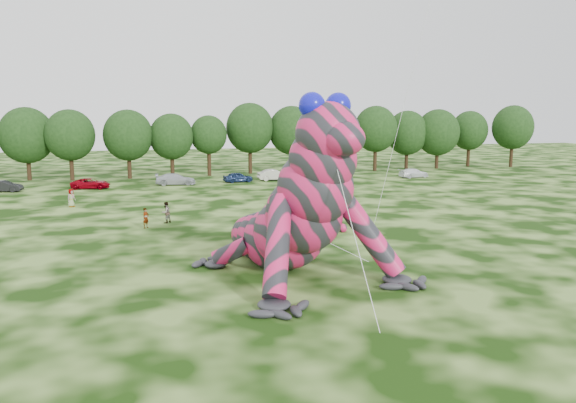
% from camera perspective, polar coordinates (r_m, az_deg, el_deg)
% --- Properties ---
extents(ground, '(240.00, 240.00, 0.00)m').
position_cam_1_polar(ground, '(27.37, 7.53, -10.15)').
color(ground, '#16330A').
rests_on(ground, ground).
extents(inflatable_gecko, '(21.56, 23.76, 9.99)m').
position_cam_1_polar(inflatable_gecko, '(32.35, -1.20, 1.97)').
color(inflatable_gecko, '#CA1C56').
rests_on(inflatable_gecko, ground).
extents(tree_5, '(7.16, 6.44, 9.80)m').
position_cam_1_polar(tree_5, '(83.14, -24.98, 5.33)').
color(tree_5, black).
rests_on(tree_5, ground).
extents(tree_6, '(6.52, 5.86, 9.49)m').
position_cam_1_polar(tree_6, '(80.74, -21.23, 5.37)').
color(tree_6, black).
rests_on(tree_6, ground).
extents(tree_7, '(6.68, 6.01, 9.48)m').
position_cam_1_polar(tree_7, '(80.56, -15.90, 5.62)').
color(tree_7, black).
rests_on(tree_7, ground).
extents(tree_8, '(6.14, 5.53, 8.94)m').
position_cam_1_polar(tree_8, '(81.00, -11.73, 5.60)').
color(tree_8, black).
rests_on(tree_8, ground).
extents(tree_9, '(5.27, 4.74, 8.68)m').
position_cam_1_polar(tree_9, '(81.94, -8.05, 5.64)').
color(tree_9, black).
rests_on(tree_9, ground).
extents(tree_10, '(7.09, 6.38, 10.50)m').
position_cam_1_polar(tree_10, '(84.23, -3.89, 6.42)').
color(tree_10, black).
rests_on(tree_10, ground).
extents(tree_11, '(7.01, 6.31, 10.07)m').
position_cam_1_polar(tree_11, '(85.46, 0.38, 6.33)').
color(tree_11, black).
rests_on(tree_11, ground).
extents(tree_12, '(5.99, 5.39, 8.97)m').
position_cam_1_polar(tree_12, '(87.04, 4.42, 5.99)').
color(tree_12, black).
rests_on(tree_12, ground).
extents(tree_13, '(6.83, 6.15, 10.13)m').
position_cam_1_polar(tree_13, '(89.20, 8.88, 6.35)').
color(tree_13, black).
rests_on(tree_13, ground).
extents(tree_14, '(6.82, 6.14, 9.40)m').
position_cam_1_polar(tree_14, '(93.47, 12.00, 6.15)').
color(tree_14, black).
rests_on(tree_14, ground).
extents(tree_15, '(7.17, 6.45, 9.63)m').
position_cam_1_polar(tree_15, '(95.11, 14.95, 6.16)').
color(tree_15, black).
rests_on(tree_15, ground).
extents(tree_16, '(6.26, 5.63, 9.37)m').
position_cam_1_polar(tree_16, '(100.21, 17.91, 6.08)').
color(tree_16, black).
rests_on(tree_16, ground).
extents(tree_17, '(6.98, 6.28, 10.30)m').
position_cam_1_polar(tree_17, '(101.82, 21.83, 6.17)').
color(tree_17, black).
rests_on(tree_17, ground).
extents(car_1, '(4.11, 2.10, 1.29)m').
position_cam_1_polar(car_1, '(72.17, -26.87, 1.38)').
color(car_1, black).
rests_on(car_1, ground).
extents(car_2, '(4.79, 2.75, 1.26)m').
position_cam_1_polar(car_2, '(71.17, -19.42, 1.74)').
color(car_2, '#8C010E').
rests_on(car_2, ground).
extents(car_3, '(5.18, 2.63, 1.44)m').
position_cam_1_polar(car_3, '(72.17, -11.36, 2.24)').
color(car_3, '#B0B4BA').
rests_on(car_3, ground).
extents(car_4, '(4.05, 2.11, 1.32)m').
position_cam_1_polar(car_4, '(73.82, -5.10, 2.47)').
color(car_4, navy).
rests_on(car_4, ground).
extents(car_5, '(4.53, 1.65, 1.48)m').
position_cam_1_polar(car_5, '(75.52, -1.40, 2.71)').
color(car_5, beige).
rests_on(car_5, ground).
extents(car_6, '(5.12, 2.86, 1.35)m').
position_cam_1_polar(car_6, '(77.00, 4.85, 2.76)').
color(car_6, '#292A2C').
rests_on(car_6, ground).
extents(car_7, '(4.60, 2.36, 1.28)m').
position_cam_1_polar(car_7, '(80.82, 12.65, 2.84)').
color(car_7, white).
rests_on(car_7, ground).
extents(spectator_0, '(0.69, 0.68, 1.60)m').
position_cam_1_polar(spectator_0, '(45.41, -14.25, -1.64)').
color(spectator_0, gray).
rests_on(spectator_0, ground).
extents(spectator_5, '(1.68, 1.02, 1.72)m').
position_cam_1_polar(spectator_5, '(43.57, 0.89, -1.72)').
color(spectator_5, gray).
rests_on(spectator_5, ground).
extents(spectator_1, '(1.08, 1.05, 1.75)m').
position_cam_1_polar(spectator_1, '(47.12, -12.29, -1.10)').
color(spectator_1, gray).
rests_on(spectator_1, ground).
extents(spectator_4, '(1.00, 1.00, 1.75)m').
position_cam_1_polar(spectator_4, '(57.87, -21.16, 0.34)').
color(spectator_4, gray).
rests_on(spectator_4, ground).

